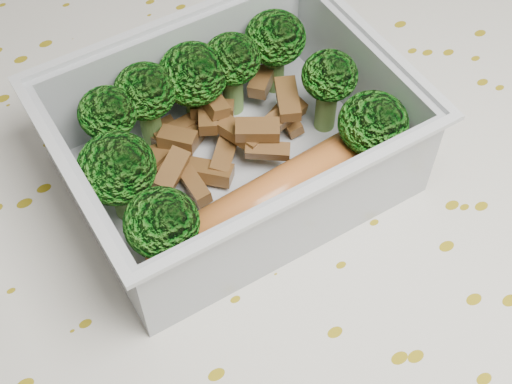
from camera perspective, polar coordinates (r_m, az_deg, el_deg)
dining_table at (r=0.51m, az=0.14°, el=-6.83°), size 1.40×0.90×0.75m
tablecloth at (r=0.46m, az=0.15°, el=-3.78°), size 1.46×0.96×0.19m
lunch_container at (r=0.43m, az=-1.83°, el=3.43°), size 0.20×0.16×0.07m
broccoli_florets at (r=0.42m, az=-3.36°, el=6.45°), size 0.18×0.13×0.06m
meat_pile at (r=0.44m, az=-3.11°, el=4.46°), size 0.12×0.08×0.03m
sausage at (r=0.41m, az=1.68°, el=-0.29°), size 0.17×0.04×0.03m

